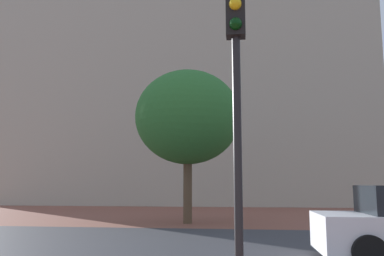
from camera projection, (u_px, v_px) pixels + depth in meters
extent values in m
plane|color=brown|center=(200.00, 238.00, 11.71)|extent=(120.00, 120.00, 0.00)
cube|color=#38383D|center=(194.00, 245.00, 10.26)|extent=(120.00, 7.64, 0.00)
cube|color=#B2A893|center=(188.00, 106.00, 34.25)|extent=(28.03, 11.79, 16.13)
cube|color=#38424C|center=(188.00, 3.00, 35.51)|extent=(25.79, 10.85, 2.40)
cube|color=#B2A893|center=(216.00, 19.00, 35.00)|extent=(5.92, 5.92, 31.39)
cylinder|color=#B2A893|center=(23.00, 73.00, 31.70)|extent=(2.80, 2.80, 20.28)
cylinder|color=#B2A893|center=(354.00, 61.00, 28.72)|extent=(2.80, 2.80, 20.45)
cylinder|color=black|center=(369.00, 253.00, 7.34)|extent=(0.64, 0.22, 0.64)
cylinder|color=black|center=(344.00, 239.00, 9.13)|extent=(0.64, 0.22, 0.64)
cylinder|color=black|center=(238.00, 164.00, 5.61)|extent=(0.12, 0.12, 3.68)
cube|color=black|center=(235.00, 8.00, 5.92)|extent=(0.28, 0.24, 0.90)
sphere|color=yellow|center=(235.00, 4.00, 5.79)|extent=(0.18, 0.18, 0.18)
sphere|color=#06330C|center=(236.00, 24.00, 5.75)|extent=(0.18, 0.18, 0.18)
cylinder|color=brown|center=(188.00, 191.00, 16.05)|extent=(0.35, 0.35, 2.54)
ellipsoid|color=#2D6B2D|center=(188.00, 117.00, 16.46)|extent=(4.27, 4.27, 3.84)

